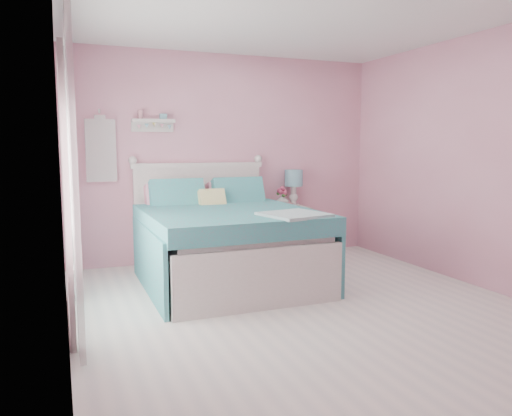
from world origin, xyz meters
TOP-DOWN VIEW (x-y plane):
  - floor at (0.00, 0.00)m, footprint 4.50×4.50m
  - room_shell at (0.00, 0.00)m, footprint 4.50×4.50m
  - bed at (-0.39, 1.17)m, footprint 1.71×2.16m
  - nightstand at (0.79, 2.01)m, footprint 0.46×0.45m
  - table_lamp at (0.89, 2.12)m, footprint 0.24×0.24m
  - vase at (0.69, 2.03)m, footprint 0.21×0.21m
  - teacup at (0.72, 1.88)m, footprint 0.09×0.09m
  - roses at (0.68, 2.03)m, footprint 0.14×0.11m
  - wall_shelf at (-0.94, 2.19)m, footprint 0.50×0.15m
  - hanging_dress at (-1.55, 2.18)m, footprint 0.34×0.03m
  - french_door at (-1.97, 0.40)m, footprint 0.04×1.32m
  - curtain_near at (-1.92, -0.34)m, footprint 0.04×0.40m
  - curtain_far at (-1.92, 1.14)m, footprint 0.04×0.40m

SIDE VIEW (x-z plane):
  - floor at x=0.00m, z-range 0.00..0.00m
  - nightstand at x=0.79m, z-range 0.00..0.66m
  - bed at x=-0.39m, z-range -0.21..1.04m
  - teacup at x=0.72m, z-range 0.66..0.73m
  - vase at x=0.69m, z-range 0.66..0.83m
  - roses at x=0.68m, z-range 0.81..0.93m
  - table_lamp at x=0.89m, z-range 0.75..1.23m
  - french_door at x=-1.97m, z-range -0.01..2.15m
  - curtain_near at x=-1.92m, z-range 0.02..2.34m
  - curtain_far at x=-1.92m, z-range 0.02..2.34m
  - hanging_dress at x=-1.55m, z-range 1.04..1.76m
  - room_shell at x=0.00m, z-range -0.67..3.83m
  - wall_shelf at x=-0.94m, z-range 1.61..1.86m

